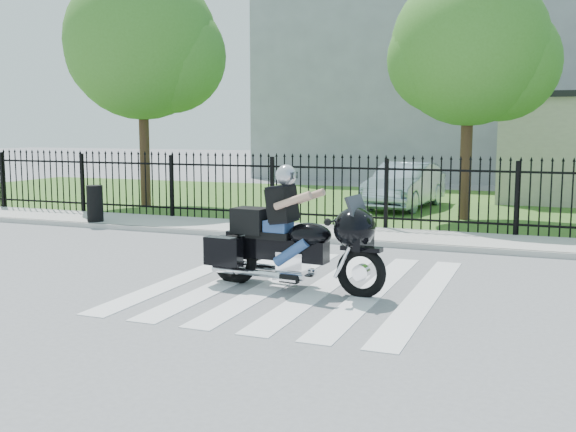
% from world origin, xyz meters
% --- Properties ---
extents(ground, '(120.00, 120.00, 0.00)m').
position_xyz_m(ground, '(0.00, 0.00, 0.00)').
color(ground, slate).
rests_on(ground, ground).
extents(crosswalk, '(5.00, 5.50, 0.01)m').
position_xyz_m(crosswalk, '(0.00, 0.00, 0.01)').
color(crosswalk, silver).
rests_on(crosswalk, ground).
extents(sidewalk, '(40.00, 2.00, 0.12)m').
position_xyz_m(sidewalk, '(0.00, 5.00, 0.06)').
color(sidewalk, '#ADAAA3').
rests_on(sidewalk, ground).
extents(curb, '(40.00, 0.12, 0.12)m').
position_xyz_m(curb, '(0.00, 4.00, 0.06)').
color(curb, '#ADAAA3').
rests_on(curb, ground).
extents(grass_strip, '(40.00, 12.00, 0.02)m').
position_xyz_m(grass_strip, '(0.00, 12.00, 0.01)').
color(grass_strip, '#326021').
rests_on(grass_strip, ground).
extents(iron_fence, '(26.00, 0.04, 1.80)m').
position_xyz_m(iron_fence, '(0.00, 6.00, 0.90)').
color(iron_fence, black).
rests_on(iron_fence, ground).
extents(tree_left, '(4.80, 4.80, 7.58)m').
position_xyz_m(tree_left, '(-8.50, 8.50, 5.17)').
color(tree_left, '#382316').
rests_on(tree_left, ground).
extents(tree_mid, '(4.20, 4.20, 6.78)m').
position_xyz_m(tree_mid, '(1.50, 9.00, 4.67)').
color(tree_mid, '#382316').
rests_on(tree_mid, ground).
extents(building_tall, '(15.00, 10.00, 12.00)m').
position_xyz_m(building_tall, '(-3.00, 26.00, 6.00)').
color(building_tall, '#95989D').
rests_on(building_tall, ground).
extents(motorcycle_rider, '(3.04, 1.10, 2.01)m').
position_xyz_m(motorcycle_rider, '(-0.07, -0.25, 0.82)').
color(motorcycle_rider, black).
rests_on(motorcycle_rider, ground).
extents(parked_car, '(1.95, 4.46, 1.43)m').
position_xyz_m(parked_car, '(-0.59, 11.03, 0.73)').
color(parked_car, '#96AABD').
rests_on(parked_car, grass_strip).
extents(litter_bin, '(0.53, 0.53, 0.94)m').
position_xyz_m(litter_bin, '(-7.28, 4.30, 0.59)').
color(litter_bin, black).
rests_on(litter_bin, sidewalk).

